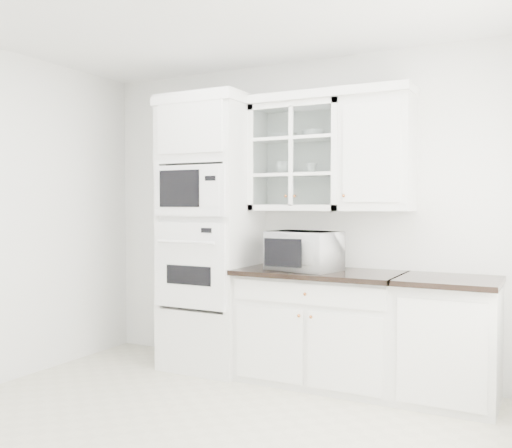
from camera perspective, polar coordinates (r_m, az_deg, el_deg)
The scene contains 13 objects.
ground at distance 3.75m, azimuth -6.53°, elevation -20.72°, with size 4.00×3.50×0.01m, color beige.
room_shell at distance 3.84m, azimuth -3.00°, elevation 6.85°, with size 4.00×3.50×2.70m.
oven_column at distance 5.07m, azimuth -4.58°, elevation -0.89°, with size 0.76×0.68×2.40m.
base_cabinet_run at distance 4.73m, azimuth 6.44°, elevation -10.12°, with size 1.32×0.67×0.92m.
extra_base_cabinet at distance 4.47m, azimuth 18.69°, elevation -10.92°, with size 0.72×0.67×0.92m.
upper_cabinet_glass at distance 4.86m, azimuth 4.32°, elevation 6.67°, with size 0.80×0.33×0.90m.
upper_cabinet_solid at distance 4.63m, azimuth 12.06°, elevation 6.86°, with size 0.55×0.33×0.90m, color white.
crown_molding at distance 4.94m, azimuth 3.08°, elevation 12.26°, with size 2.14×0.38×0.07m, color white.
countertop_microwave at distance 4.64m, azimuth 4.93°, elevation -2.67°, with size 0.54×0.45×0.32m, color white.
bowl_a at distance 4.92m, azimuth 2.85°, elevation 8.77°, with size 0.20×0.20×0.05m, color white.
bowl_b at distance 4.83m, azimuth 5.75°, elevation 8.95°, with size 0.19×0.19×0.06m, color white.
cup_a at distance 4.91m, azimuth 2.75°, elevation 5.61°, with size 0.14×0.14×0.11m, color white.
cup_b at distance 4.79m, azimuth 5.62°, elevation 5.56°, with size 0.09×0.09×0.08m, color white.
Camera 1 is at (1.95, -2.86, 1.45)m, focal length 40.00 mm.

